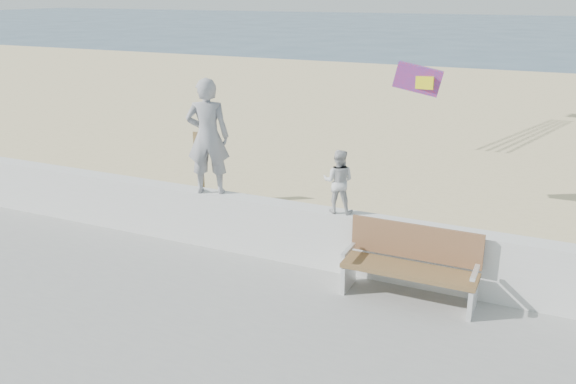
# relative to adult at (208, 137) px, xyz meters

# --- Properties ---
(ground) EXTENTS (220.00, 220.00, 0.00)m
(ground) POSITION_rel_adult_xyz_m (1.28, -2.00, -2.00)
(ground) COLOR #324D64
(ground) RESTS_ON ground
(sand) EXTENTS (90.00, 40.00, 0.08)m
(sand) POSITION_rel_adult_xyz_m (1.28, 7.00, -1.96)
(sand) COLOR beige
(sand) RESTS_ON ground
(seawall) EXTENTS (30.00, 0.35, 0.90)m
(seawall) POSITION_rel_adult_xyz_m (1.28, 0.00, -1.37)
(seawall) COLOR silver
(seawall) RESTS_ON boardwalk
(adult) EXTENTS (0.79, 0.67, 1.84)m
(adult) POSITION_rel_adult_xyz_m (0.00, 0.00, 0.00)
(adult) COLOR gray
(adult) RESTS_ON seawall
(child) EXTENTS (0.51, 0.43, 0.95)m
(child) POSITION_rel_adult_xyz_m (2.19, 0.00, -0.45)
(child) COLOR silver
(child) RESTS_ON seawall
(bench) EXTENTS (1.80, 0.57, 1.00)m
(bench) POSITION_rel_adult_xyz_m (3.43, -0.45, -1.31)
(bench) COLOR brown
(bench) RESTS_ON boardwalk
(parafoil_kite) EXTENTS (0.95, 0.40, 0.64)m
(parafoil_kite) POSITION_rel_adult_xyz_m (2.50, 3.44, 0.60)
(parafoil_kite) COLOR #FA1B2D
(parafoil_kite) RESTS_ON ground
(sign) EXTENTS (0.32, 0.07, 1.46)m
(sign) POSITION_rel_adult_xyz_m (-1.39, 1.93, -1.06)
(sign) COLOR brown
(sign) RESTS_ON sand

